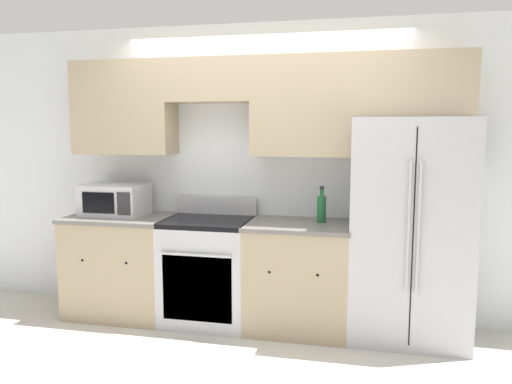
{
  "coord_description": "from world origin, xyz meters",
  "views": [
    {
      "loc": [
        0.89,
        -3.73,
        1.69
      ],
      "look_at": [
        0.0,
        0.31,
        1.16
      ],
      "focal_mm": 35.0,
      "sensor_mm": 36.0,
      "label": 1
    }
  ],
  "objects_px": {
    "oven_range": "(208,270)",
    "bottle": "(322,208)",
    "refrigerator": "(409,229)",
    "microwave": "(115,200)"
  },
  "relations": [
    {
      "from": "oven_range",
      "to": "bottle",
      "type": "xyz_separation_m",
      "value": [
        0.97,
        0.08,
        0.57
      ]
    },
    {
      "from": "refrigerator",
      "to": "microwave",
      "type": "height_order",
      "value": "refrigerator"
    },
    {
      "from": "refrigerator",
      "to": "bottle",
      "type": "bearing_deg",
      "value": 179.31
    },
    {
      "from": "oven_range",
      "to": "microwave",
      "type": "xyz_separation_m",
      "value": [
        -0.88,
        0.03,
        0.59
      ]
    },
    {
      "from": "oven_range",
      "to": "microwave",
      "type": "bearing_deg",
      "value": 178.12
    },
    {
      "from": "oven_range",
      "to": "bottle",
      "type": "height_order",
      "value": "bottle"
    },
    {
      "from": "microwave",
      "to": "bottle",
      "type": "distance_m",
      "value": 1.85
    },
    {
      "from": "oven_range",
      "to": "microwave",
      "type": "relative_size",
      "value": 1.97
    },
    {
      "from": "microwave",
      "to": "bottle",
      "type": "height_order",
      "value": "bottle"
    },
    {
      "from": "refrigerator",
      "to": "bottle",
      "type": "distance_m",
      "value": 0.72
    }
  ]
}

